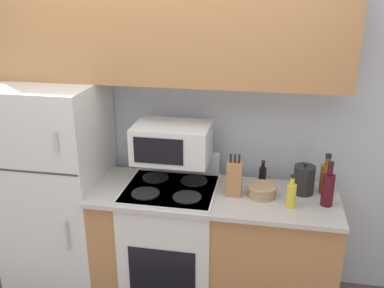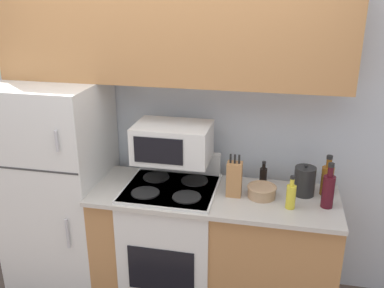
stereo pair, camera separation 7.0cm
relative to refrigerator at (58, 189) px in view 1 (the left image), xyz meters
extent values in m
cube|color=silver|center=(0.83, 0.37, 0.48)|extent=(8.00, 0.05, 2.55)
cube|color=#B27A47|center=(1.19, -0.05, -0.36)|extent=(1.66, 0.58, 0.88)
cube|color=#BCB7AD|center=(1.19, -0.07, 0.09)|extent=(1.66, 0.62, 0.03)
cube|color=silver|center=(0.00, 0.00, 0.00)|extent=(0.71, 0.67, 1.60)
cube|color=#383838|center=(0.00, -0.33, 0.29)|extent=(0.69, 0.01, 0.01)
cylinder|color=#B7B7BC|center=(0.23, -0.35, 0.51)|extent=(0.02, 0.02, 0.14)
cylinder|color=#B7B7BC|center=(0.23, -0.35, -0.16)|extent=(0.02, 0.02, 0.22)
cube|color=#B27A47|center=(0.83, 0.18, 1.14)|extent=(2.37, 0.34, 0.68)
cube|color=silver|center=(0.88, -0.06, -0.34)|extent=(0.63, 0.58, 0.92)
cube|color=black|center=(0.88, -0.35, -0.36)|extent=(0.45, 0.01, 0.33)
cube|color=#2D2D2D|center=(0.88, -0.06, 0.12)|extent=(0.60, 0.55, 0.01)
cube|color=silver|center=(0.88, 0.21, 0.20)|extent=(0.60, 0.06, 0.16)
cylinder|color=black|center=(0.74, -0.19, 0.13)|extent=(0.19, 0.19, 0.01)
cylinder|color=black|center=(1.02, -0.19, 0.13)|extent=(0.19, 0.19, 0.01)
cylinder|color=black|center=(0.74, 0.06, 0.13)|extent=(0.19, 0.19, 0.01)
cylinder|color=black|center=(1.02, 0.06, 0.13)|extent=(0.19, 0.19, 0.01)
cube|color=silver|center=(0.88, 0.04, 0.41)|extent=(0.52, 0.35, 0.25)
cube|color=black|center=(0.82, -0.14, 0.41)|extent=(0.33, 0.01, 0.18)
cube|color=#B27A47|center=(1.32, -0.06, 0.22)|extent=(0.10, 0.08, 0.24)
cylinder|color=black|center=(1.29, -0.07, 0.37)|extent=(0.01, 0.01, 0.06)
cylinder|color=black|center=(1.32, -0.07, 0.37)|extent=(0.01, 0.01, 0.06)
cylinder|color=black|center=(1.35, -0.07, 0.37)|extent=(0.01, 0.01, 0.06)
cylinder|color=tan|center=(1.50, -0.05, 0.14)|extent=(0.18, 0.18, 0.07)
torus|color=tan|center=(1.50, -0.05, 0.18)|extent=(0.20, 0.20, 0.01)
cylinder|color=gold|center=(1.69, -0.16, 0.18)|extent=(0.06, 0.06, 0.15)
cylinder|color=gold|center=(1.69, -0.16, 0.28)|extent=(0.03, 0.03, 0.05)
cylinder|color=black|center=(1.69, -0.16, 0.32)|extent=(0.03, 0.03, 0.02)
cylinder|color=brown|center=(1.92, 0.08, 0.20)|extent=(0.08, 0.08, 0.20)
cylinder|color=brown|center=(1.92, 0.08, 0.33)|extent=(0.04, 0.04, 0.06)
cylinder|color=black|center=(1.92, 0.08, 0.37)|extent=(0.04, 0.04, 0.02)
cylinder|color=black|center=(1.50, 0.14, 0.17)|extent=(0.05, 0.05, 0.13)
cylinder|color=black|center=(1.50, 0.14, 0.25)|extent=(0.02, 0.02, 0.04)
cylinder|color=black|center=(1.50, 0.14, 0.28)|extent=(0.03, 0.03, 0.01)
cylinder|color=#470F19|center=(1.91, -0.09, 0.21)|extent=(0.08, 0.08, 0.21)
cylinder|color=#470F19|center=(1.91, -0.09, 0.35)|extent=(0.03, 0.03, 0.07)
cylinder|color=black|center=(1.91, -0.09, 0.39)|extent=(0.04, 0.04, 0.02)
cylinder|color=black|center=(1.78, 0.05, 0.20)|extent=(0.14, 0.14, 0.20)
sphere|color=black|center=(1.78, 0.05, 0.31)|extent=(0.02, 0.02, 0.02)
camera|label=1|loc=(1.51, -2.64, 1.43)|focal=40.00mm
camera|label=2|loc=(1.58, -2.62, 1.43)|focal=40.00mm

